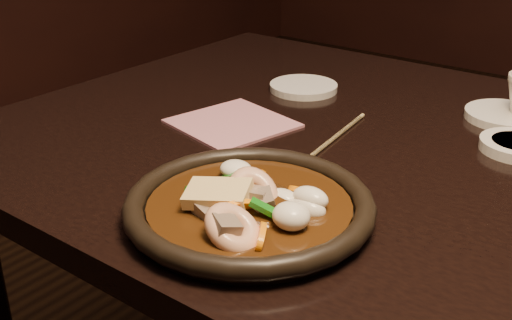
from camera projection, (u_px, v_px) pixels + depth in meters
The scene contains 7 objects.
table at pixel (506, 234), 0.87m from camera, with size 1.60×0.90×0.75m.
plate at pixel (249, 207), 0.75m from camera, with size 0.30×0.30×0.03m.
stirfry at pixel (251, 206), 0.74m from camera, with size 0.17×0.18×0.06m.
saucer_left at pixel (304, 87), 1.19m from camera, with size 0.13×0.13×0.01m, color silver.
saucer_right at pixel (506, 116), 1.05m from camera, with size 0.13×0.13×0.01m, color silver.
chopsticks at pixel (334, 138), 0.97m from camera, with size 0.03×0.23×0.01m.
napkin at pixel (232, 123), 1.03m from camera, with size 0.17×0.17×0.00m, color #B56F7E.
Camera 1 is at (0.19, -0.80, 1.13)m, focal length 45.00 mm.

